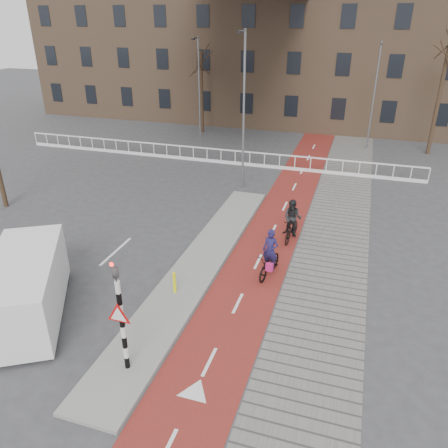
% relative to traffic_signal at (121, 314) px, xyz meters
% --- Properties ---
extents(ground, '(120.00, 120.00, 0.00)m').
position_rel_traffic_signal_xyz_m(ground, '(0.60, 2.02, -1.99)').
color(ground, '#38383A').
rests_on(ground, ground).
extents(bike_lane, '(2.50, 60.00, 0.01)m').
position_rel_traffic_signal_xyz_m(bike_lane, '(2.10, 12.02, -1.98)').
color(bike_lane, maroon).
rests_on(bike_lane, ground).
extents(sidewalk, '(3.00, 60.00, 0.01)m').
position_rel_traffic_signal_xyz_m(sidewalk, '(4.90, 12.02, -1.98)').
color(sidewalk, slate).
rests_on(sidewalk, ground).
extents(curb_island, '(1.80, 16.00, 0.12)m').
position_rel_traffic_signal_xyz_m(curb_island, '(-0.10, 6.02, -1.93)').
color(curb_island, gray).
rests_on(curb_island, ground).
extents(traffic_signal, '(0.80, 0.80, 3.68)m').
position_rel_traffic_signal_xyz_m(traffic_signal, '(0.00, 0.00, 0.00)').
color(traffic_signal, black).
rests_on(traffic_signal, curb_island).
extents(bollard, '(0.12, 0.12, 0.79)m').
position_rel_traffic_signal_xyz_m(bollard, '(-0.21, 3.86, -1.47)').
color(bollard, yellow).
rests_on(bollard, curb_island).
extents(cyclist_near, '(0.95, 1.91, 1.91)m').
position_rel_traffic_signal_xyz_m(cyclist_near, '(2.75, 6.19, -1.34)').
color(cyclist_near, black).
rests_on(cyclist_near, bike_lane).
extents(cyclist_far, '(0.89, 1.82, 1.91)m').
position_rel_traffic_signal_xyz_m(cyclist_far, '(3.05, 9.32, -1.19)').
color(cyclist_far, black).
rests_on(cyclist_far, bike_lane).
extents(van, '(4.24, 5.32, 2.15)m').
position_rel_traffic_signal_xyz_m(van, '(-4.28, 1.26, -0.86)').
color(van, white).
rests_on(van, ground).
extents(railing, '(28.00, 0.10, 0.99)m').
position_rel_traffic_signal_xyz_m(railing, '(-4.40, 19.02, -1.68)').
color(railing, silver).
rests_on(railing, ground).
extents(townhouse_row, '(46.00, 10.00, 15.90)m').
position_rel_traffic_signal_xyz_m(townhouse_row, '(-2.40, 34.02, 5.82)').
color(townhouse_row, '#7F6047').
rests_on(townhouse_row, ground).
extents(tree_mid, '(0.27, 0.27, 6.51)m').
position_rel_traffic_signal_xyz_m(tree_mid, '(-7.65, 26.88, 1.27)').
color(tree_mid, black).
rests_on(tree_mid, ground).
extents(tree_right, '(0.27, 0.27, 8.10)m').
position_rel_traffic_signal_xyz_m(tree_right, '(10.20, 25.72, 2.06)').
color(tree_right, black).
rests_on(tree_right, ground).
extents(streetlight_near, '(0.12, 0.12, 8.51)m').
position_rel_traffic_signal_xyz_m(streetlight_near, '(-0.79, 15.01, 2.26)').
color(streetlight_near, slate).
rests_on(streetlight_near, ground).
extents(streetlight_left, '(0.12, 0.12, 7.65)m').
position_rel_traffic_signal_xyz_m(streetlight_left, '(-7.21, 25.19, 1.83)').
color(streetlight_left, slate).
rests_on(streetlight_left, ground).
extents(streetlight_right, '(0.12, 0.12, 7.50)m').
position_rel_traffic_signal_xyz_m(streetlight_right, '(5.93, 25.72, 1.76)').
color(streetlight_right, slate).
rests_on(streetlight_right, ground).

